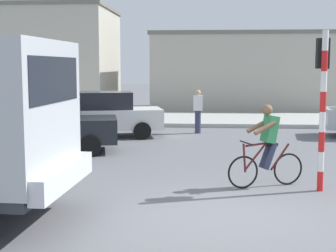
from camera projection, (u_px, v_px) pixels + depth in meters
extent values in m
plane|color=slate|center=(234.00, 215.00, 8.44)|extent=(120.00, 120.00, 0.00)
cube|color=#ADADA8|center=(216.00, 119.00, 22.71)|extent=(80.00, 5.00, 0.16)
cube|color=silver|center=(64.00, 176.00, 7.76)|extent=(0.34, 2.38, 0.36)
cube|color=black|center=(52.00, 80.00, 7.60)|extent=(0.21, 2.13, 0.70)
torus|color=black|center=(30.00, 173.00, 9.18)|extent=(1.11, 0.28, 1.10)
cylinder|color=beige|center=(30.00, 173.00, 9.18)|extent=(0.51, 0.32, 0.50)
torus|color=black|center=(243.00, 172.00, 10.19)|extent=(0.65, 0.29, 0.68)
torus|color=black|center=(288.00, 169.00, 10.51)|extent=(0.65, 0.29, 0.68)
cylinder|color=#591E1E|center=(259.00, 144.00, 10.23)|extent=(0.57, 0.27, 0.09)
cylinder|color=#591E1E|center=(256.00, 156.00, 10.24)|extent=(0.49, 0.23, 0.57)
cylinder|color=#591E1E|center=(280.00, 157.00, 10.42)|extent=(0.42, 0.21, 0.57)
cylinder|color=#591E1E|center=(244.00, 158.00, 10.17)|extent=(0.10, 0.08, 0.59)
cylinder|color=black|center=(246.00, 143.00, 10.14)|extent=(0.22, 0.47, 0.03)
cube|color=black|center=(272.00, 145.00, 10.33)|extent=(0.27, 0.20, 0.06)
cube|color=#338C51|center=(270.00, 129.00, 10.27)|extent=(0.39, 0.41, 0.59)
sphere|color=brown|center=(267.00, 110.00, 10.20)|extent=(0.22, 0.22, 0.22)
cylinder|color=#2D334C|center=(270.00, 157.00, 10.23)|extent=(0.33, 0.23, 0.57)
cylinder|color=brown|center=(265.00, 128.00, 10.05)|extent=(0.49, 0.27, 0.29)
cylinder|color=#2D334C|center=(266.00, 155.00, 10.42)|extent=(0.33, 0.23, 0.57)
cylinder|color=brown|center=(258.00, 126.00, 10.36)|extent=(0.49, 0.27, 0.29)
cylinder|color=red|center=(320.00, 181.00, 10.02)|extent=(0.12, 0.12, 0.40)
cylinder|color=white|center=(321.00, 161.00, 9.98)|extent=(0.12, 0.12, 0.40)
cylinder|color=red|center=(322.00, 142.00, 9.93)|extent=(0.12, 0.12, 0.40)
cylinder|color=white|center=(322.00, 122.00, 9.88)|extent=(0.12, 0.12, 0.40)
cylinder|color=red|center=(323.00, 102.00, 9.83)|extent=(0.12, 0.12, 0.40)
cylinder|color=white|center=(324.00, 81.00, 9.78)|extent=(0.12, 0.12, 0.40)
cylinder|color=red|center=(325.00, 61.00, 9.73)|extent=(0.12, 0.12, 0.40)
cylinder|color=white|center=(325.00, 40.00, 9.69)|extent=(0.12, 0.12, 0.40)
cube|color=black|center=(323.00, 53.00, 9.90)|extent=(0.24, 0.20, 0.60)
sphere|color=orange|center=(321.00, 54.00, 10.01)|extent=(0.14, 0.14, 0.14)
cube|color=#1E2328|center=(47.00, 130.00, 14.42)|extent=(4.27, 2.49, 0.70)
cube|color=black|center=(41.00, 108.00, 14.32)|extent=(2.45, 1.87, 0.60)
cylinder|color=black|center=(91.00, 137.00, 15.46)|extent=(0.62, 0.30, 0.60)
cylinder|color=black|center=(90.00, 146.00, 13.79)|extent=(0.62, 0.30, 0.60)
cylinder|color=black|center=(9.00, 139.00, 15.13)|extent=(0.62, 0.30, 0.60)
cube|color=white|center=(105.00, 119.00, 17.58)|extent=(4.29, 2.58, 0.70)
cube|color=black|center=(100.00, 100.00, 17.48)|extent=(2.47, 1.92, 0.60)
cylinder|color=black|center=(137.00, 125.00, 18.66)|extent=(0.63, 0.31, 0.60)
cylinder|color=black|center=(142.00, 131.00, 16.99)|extent=(0.63, 0.31, 0.60)
cylinder|color=black|center=(70.00, 126.00, 18.26)|extent=(0.63, 0.31, 0.60)
cylinder|color=black|center=(68.00, 132.00, 16.60)|extent=(0.63, 0.31, 0.60)
cylinder|color=#2D334C|center=(198.00, 122.00, 18.59)|extent=(0.22, 0.22, 0.85)
cube|color=white|center=(198.00, 103.00, 18.51)|extent=(0.34, 0.22, 0.56)
sphere|color=tan|center=(198.00, 93.00, 18.46)|extent=(0.20, 0.20, 0.20)
cube|color=#B2AD9E|center=(38.00, 61.00, 29.00)|extent=(8.60, 6.44, 5.63)
cube|color=slate|center=(37.00, 10.00, 28.65)|extent=(8.77, 6.57, 0.20)
cube|color=#B2AD9E|center=(245.00, 73.00, 28.67)|extent=(10.44, 5.37, 4.16)
cube|color=slate|center=(245.00, 35.00, 28.41)|extent=(10.65, 5.48, 0.20)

